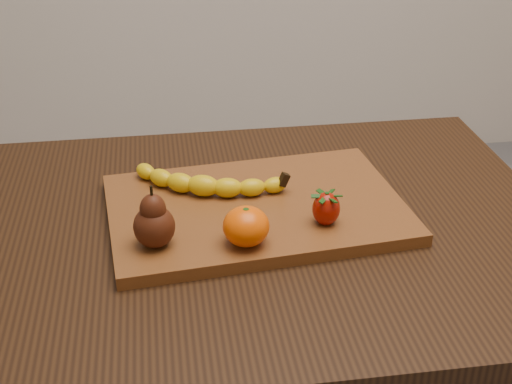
{
  "coord_description": "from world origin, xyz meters",
  "views": [
    {
      "loc": [
        -0.1,
        -0.92,
        1.33
      ],
      "look_at": [
        0.03,
        0.02,
        0.8
      ],
      "focal_mm": 50.0,
      "sensor_mm": 36.0,
      "label": 1
    }
  ],
  "objects": [
    {
      "name": "pear",
      "position": [
        -0.12,
        -0.07,
        0.83
      ],
      "size": [
        0.07,
        0.07,
        0.09
      ],
      "primitive_type": null,
      "rotation": [
        0.0,
        0.0,
        -0.22
      ],
      "color": "#451B0B",
      "rests_on": "cutting_board"
    },
    {
      "name": "mandarin",
      "position": [
        0.0,
        -0.09,
        0.81
      ],
      "size": [
        0.08,
        0.08,
        0.06
      ],
      "primitive_type": "ellipsoid",
      "rotation": [
        0.0,
        0.0,
        0.24
      ],
      "color": "#F75602",
      "rests_on": "cutting_board"
    },
    {
      "name": "table",
      "position": [
        0.0,
        0.0,
        0.66
      ],
      "size": [
        1.0,
        0.7,
        0.76
      ],
      "color": "black",
      "rests_on": "ground"
    },
    {
      "name": "strawberry",
      "position": [
        0.13,
        -0.05,
        0.81
      ],
      "size": [
        0.05,
        0.05,
        0.05
      ],
      "primitive_type": null,
      "rotation": [
        0.0,
        0.0,
        -0.12
      ],
      "color": "#9B1104",
      "rests_on": "cutting_board"
    },
    {
      "name": "cutting_board",
      "position": [
        0.03,
        0.02,
        0.77
      ],
      "size": [
        0.48,
        0.34,
        0.02
      ],
      "primitive_type": "cube",
      "rotation": [
        0.0,
        0.0,
        0.09
      ],
      "color": "brown",
      "rests_on": "table"
    },
    {
      "name": "banana",
      "position": [
        -0.04,
        0.06,
        0.8
      ],
      "size": [
        0.22,
        0.13,
        0.03
      ],
      "primitive_type": null,
      "rotation": [
        0.0,
        0.0,
        -0.36
      ],
      "color": "yellow",
      "rests_on": "cutting_board"
    }
  ]
}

